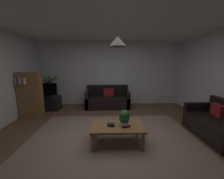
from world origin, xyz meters
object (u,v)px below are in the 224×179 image
object	(u,v)px
couch_under_window	(108,100)
tv_stand	(47,103)
remote_on_table_0	(126,127)
book_on_table_0	(110,125)
book_on_table_1	(111,124)
bookshelf_corner	(30,95)
coffee_table	(117,128)
couch_right_side	(218,125)
pendant_lamp	(118,41)
potted_plant_on_table	(124,117)
potted_palm_corner	(49,90)
tv	(46,90)

from	to	relation	value
couch_under_window	tv_stand	size ratio (longest dim) A/B	1.81
remote_on_table_0	tv_stand	bearing A→B (deg)	21.46
tv_stand	book_on_table_0	bearing A→B (deg)	-46.41
book_on_table_1	bookshelf_corner	bearing A→B (deg)	146.34
coffee_table	remote_on_table_0	bearing A→B (deg)	-31.68
couch_right_side	book_on_table_1	world-z (taller)	couch_right_side
remote_on_table_0	tv_stand	distance (m)	3.53
coffee_table	book_on_table_1	xyz separation A→B (m)	(-0.13, -0.04, 0.09)
couch_under_window	book_on_table_0	xyz separation A→B (m)	(0.06, -2.63, 0.14)
book_on_table_0	pendant_lamp	bearing A→B (deg)	11.24
couch_right_side	potted_plant_on_table	xyz separation A→B (m)	(-2.14, -0.21, 0.29)
potted_plant_on_table	tv_stand	bearing A→B (deg)	137.15
remote_on_table_0	potted_palm_corner	xyz separation A→B (m)	(-2.63, 2.87, 0.23)
book_on_table_1	potted_plant_on_table	bearing A→B (deg)	4.70
book_on_table_1	remote_on_table_0	bearing A→B (deg)	-13.15
tv_stand	potted_palm_corner	world-z (taller)	potted_palm_corner
couch_right_side	book_on_table_0	world-z (taller)	couch_right_side
coffee_table	couch_right_side	bearing A→B (deg)	4.82
coffee_table	tv	distance (m)	3.33
book_on_table_0	tv	size ratio (longest dim) A/B	0.16
tv_stand	tv	world-z (taller)	tv
remote_on_table_0	potted_plant_on_table	world-z (taller)	potted_plant_on_table
book_on_table_1	potted_palm_corner	distance (m)	3.64
couch_under_window	potted_plant_on_table	xyz separation A→B (m)	(0.34, -2.62, 0.30)
coffee_table	tv_stand	distance (m)	3.33
potted_palm_corner	bookshelf_corner	world-z (taller)	bookshelf_corner
coffee_table	potted_plant_on_table	size ratio (longest dim) A/B	3.29
potted_plant_on_table	couch_under_window	bearing A→B (deg)	97.39
remote_on_table_0	potted_plant_on_table	size ratio (longest dim) A/B	0.49
bookshelf_corner	book_on_table_1	bearing A→B (deg)	-33.66
tv	book_on_table_0	bearing A→B (deg)	-46.15
remote_on_table_0	bookshelf_corner	world-z (taller)	bookshelf_corner
book_on_table_1	bookshelf_corner	size ratio (longest dim) A/B	0.10
remote_on_table_0	tv	distance (m)	3.53
book_on_table_1	pendant_lamp	xyz separation A→B (m)	(0.13, 0.04, 1.60)
book_on_table_0	pendant_lamp	xyz separation A→B (m)	(0.14, 0.03, 1.63)
tv_stand	bookshelf_corner	size ratio (longest dim) A/B	0.64
tv_stand	tv	size ratio (longest dim) A/B	1.17
coffee_table	book_on_table_0	xyz separation A→B (m)	(-0.14, -0.03, 0.07)
book_on_table_0	pendant_lamp	world-z (taller)	pendant_lamp
couch_right_side	potted_plant_on_table	distance (m)	2.17
tv_stand	bookshelf_corner	xyz separation A→B (m)	(-0.19, -0.74, 0.46)
couch_right_side	book_on_table_0	distance (m)	2.43
potted_palm_corner	pendant_lamp	bearing A→B (deg)	-48.39
coffee_table	bookshelf_corner	xyz separation A→B (m)	(-2.56, 1.58, 0.37)
coffee_table	tv	xyz separation A→B (m)	(-2.38, 2.30, 0.40)
potted_plant_on_table	tv_stand	size ratio (longest dim) A/B	0.36
couch_right_side	coffee_table	bearing A→B (deg)	-85.18
coffee_table	book_on_table_0	bearing A→B (deg)	-168.76
couch_right_side	coffee_table	size ratio (longest dim) A/B	1.30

